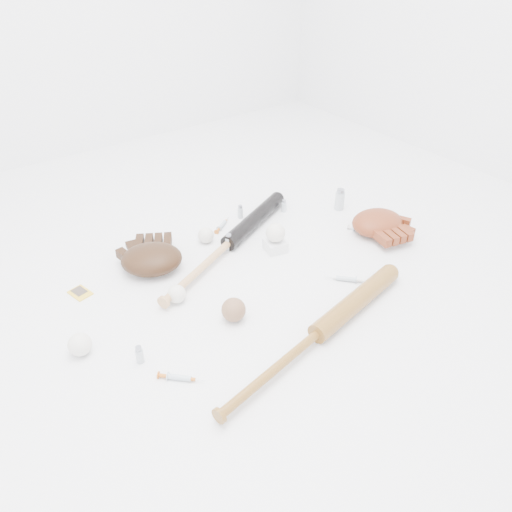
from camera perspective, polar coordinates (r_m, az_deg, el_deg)
bat_dark at (r=2.03m, az=-3.14°, el=1.50°), size 0.86×0.44×0.07m
bat_wood at (r=1.62m, az=7.09°, el=-8.73°), size 0.93×0.24×0.07m
glove_dark at (r=1.95m, az=-11.85°, el=-0.30°), size 0.38×0.38×0.10m
glove_tan at (r=2.20m, az=13.70°, el=3.76°), size 0.32×0.32×0.10m
trading_card at (r=1.92m, az=-19.45°, el=-4.00°), size 0.08×0.09×0.00m
pedestal at (r=2.03m, az=2.20°, el=1.21°), size 0.10×0.10×0.04m
baseball_on_pedestal at (r=2.00m, az=2.24°, el=2.68°), size 0.08×0.08×0.08m
baseball_left at (r=1.66m, az=-19.49°, el=-9.51°), size 0.07×0.07×0.07m
baseball_upper at (r=2.09m, az=-5.76°, el=2.37°), size 0.07×0.07×0.07m
baseball_mid at (r=1.78m, az=-9.06°, el=-4.32°), size 0.07×0.07×0.07m
baseball_aged at (r=1.68m, az=-2.58°, el=-6.16°), size 0.08×0.08×0.08m
syringe_0 at (r=1.53m, az=-8.74°, el=-13.57°), size 0.13×0.13×0.02m
syringe_1 at (r=1.90m, az=10.26°, el=-2.59°), size 0.13×0.14×0.02m
syringe_2 at (r=2.20m, az=-3.90°, el=3.54°), size 0.14×0.10×0.02m
syringe_3 at (r=2.20m, az=12.01°, el=2.85°), size 0.09×0.15×0.02m
vial_0 at (r=2.25m, az=-1.81°, el=5.09°), size 0.02×0.02×0.06m
vial_1 at (r=2.31m, az=3.22°, el=5.75°), size 0.02×0.02×0.06m
vial_2 at (r=2.03m, az=-3.15°, el=1.60°), size 0.03×0.03×0.07m
vial_3 at (r=2.35m, az=9.55°, el=6.41°), size 0.04×0.04×0.10m
vial_4 at (r=1.59m, az=-13.17°, el=-10.89°), size 0.02×0.02×0.06m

